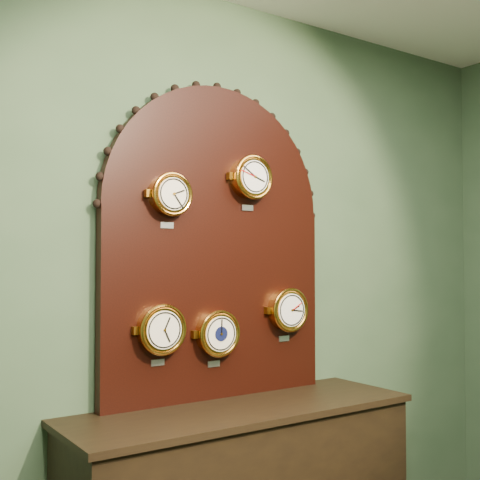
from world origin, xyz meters
TOP-DOWN VIEW (x-y plane):
  - wall_back at (0.00, 2.50)m, footprint 4.00×0.00m
  - display_board at (0.00, 2.45)m, footprint 1.26×0.06m
  - roman_clock at (-0.29, 2.38)m, footprint 0.20×0.08m
  - arabic_clock at (0.16, 2.38)m, footprint 0.22×0.08m
  - hygrometer at (-0.33, 2.38)m, footprint 0.23×0.08m
  - barometer at (-0.04, 2.38)m, footprint 0.22×0.08m
  - tide_clock at (0.39, 2.38)m, footprint 0.22×0.08m

SIDE VIEW (x-z plane):
  - barometer at x=-0.04m, z-range 1.01..1.28m
  - hygrometer at x=-0.33m, z-range 1.04..1.32m
  - tide_clock at x=0.39m, z-range 1.10..1.37m
  - wall_back at x=0.00m, z-range -0.60..3.40m
  - display_board at x=0.00m, z-range 0.86..2.39m
  - roman_clock at x=-0.29m, z-range 1.66..1.91m
  - arabic_clock at x=0.16m, z-range 1.76..2.03m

